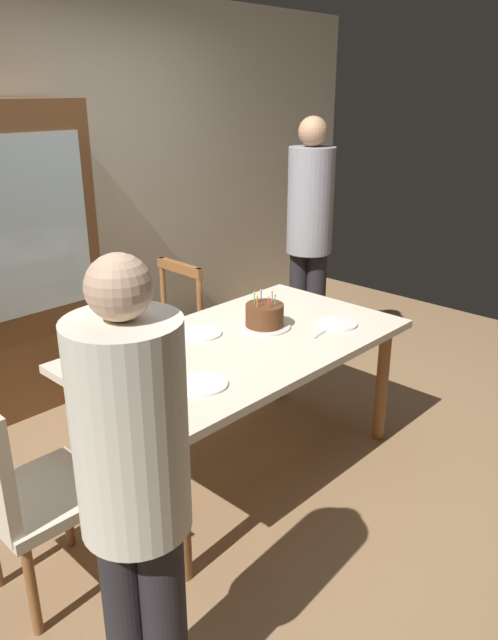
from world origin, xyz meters
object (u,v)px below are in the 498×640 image
at_px(plate_far_side, 201,333).
at_px(person_celebrant, 135,486).
at_px(dining_table, 242,356).
at_px(chair_spindle_back, 162,344).
at_px(birthday_cake, 265,317).
at_px(plate_near_guest, 337,324).
at_px(person_guest, 309,230).
at_px(china_cabinet, 2,264).
at_px(chair_upholstered, 19,488).
at_px(plate_near_celebrant, 203,384).

xyz_separation_m(plate_far_side, person_celebrant, (-1.14, -0.97, 0.14)).
height_order(dining_table, chair_spindle_back, chair_spindle_back).
xyz_separation_m(birthday_cake, plate_near_guest, (0.30, -0.26, -0.06)).
height_order(person_guest, china_cabinet, china_cabinet).
relative_size(plate_far_side, person_celebrant, 0.14).
distance_m(birthday_cake, chair_spindle_back, 0.85).
xyz_separation_m(person_guest, china_cabinet, (-1.78, 0.97, -0.07)).
relative_size(dining_table, chair_upholstered, 1.81).
xyz_separation_m(plate_near_celebrant, plate_near_guest, (0.99, 0.00, 0.00)).
bearing_deg(person_celebrant, chair_spindle_back, 49.56).
relative_size(plate_near_celebrant, plate_far_side, 1.00).
relative_size(plate_far_side, person_guest, 0.12).
xyz_separation_m(chair_upholstered, china_cabinet, (0.76, 1.58, 0.42)).
xyz_separation_m(plate_near_guest, chair_spindle_back, (-0.41, 1.03, -0.29)).
bearing_deg(plate_far_side, chair_upholstered, -168.09).
relative_size(person_celebrant, person_guest, 0.88).
bearing_deg(person_guest, china_cabinet, 151.55).
bearing_deg(birthday_cake, chair_spindle_back, 98.25).
bearing_deg(dining_table, birthday_cake, 11.24).
bearing_deg(birthday_cake, person_guest, 26.97).
xyz_separation_m(dining_table, chair_spindle_back, (0.11, 0.81, -0.20)).
height_order(plate_near_celebrant, person_guest, person_guest).
bearing_deg(plate_far_side, birthday_cake, -30.03).
height_order(dining_table, birthday_cake, birthday_cake).
bearing_deg(chair_upholstered, person_guest, 13.65).
bearing_deg(person_guest, chair_spindle_back, 169.76).
bearing_deg(person_celebrant, chair_upholstered, 92.12).
xyz_separation_m(dining_table, plate_near_celebrant, (-0.47, -0.22, 0.09)).
distance_m(chair_upholstered, china_cabinet, 1.81).
xyz_separation_m(plate_far_side, chair_spindle_back, (0.19, 0.59, -0.29)).
height_order(birthday_cake, plate_near_celebrant, birthday_cake).
bearing_deg(birthday_cake, chair_upholstered, -177.28).
bearing_deg(birthday_cake, plate_far_side, 149.97).
xyz_separation_m(birthday_cake, person_guest, (1.08, 0.55, 0.22)).
xyz_separation_m(plate_near_celebrant, person_celebrant, (-0.75, -0.54, 0.14)).
distance_m(plate_far_side, china_cabinet, 1.41).
xyz_separation_m(plate_near_celebrant, person_guest, (1.77, 0.81, 0.27)).
xyz_separation_m(plate_near_guest, person_guest, (0.78, 0.81, 0.27)).
bearing_deg(plate_near_guest, plate_near_celebrant, 180.00).
bearing_deg(dining_table, chair_spindle_back, 82.42).
relative_size(plate_far_side, plate_near_guest, 1.00).
xyz_separation_m(birthday_cake, china_cabinet, (-0.71, 1.51, 0.14)).
distance_m(chair_spindle_back, chair_upholstered, 1.59).
height_order(plate_near_celebrant, chair_upholstered, chair_upholstered).
bearing_deg(person_celebrant, plate_near_celebrant, 35.56).
bearing_deg(plate_far_side, chair_spindle_back, 71.77).
relative_size(birthday_cake, china_cabinet, 0.15).
height_order(birthday_cake, person_celebrant, person_celebrant).
bearing_deg(person_guest, person_celebrant, -151.87).
bearing_deg(plate_near_celebrant, china_cabinet, 90.47).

